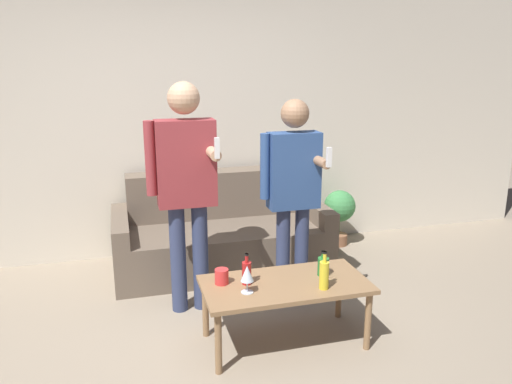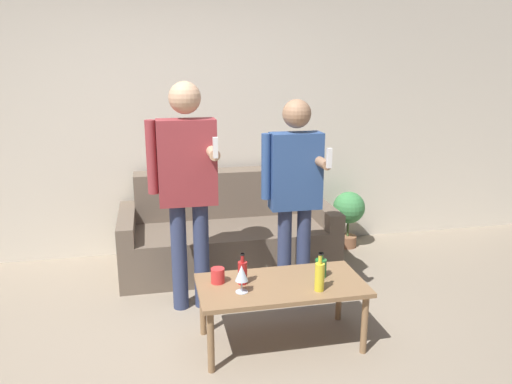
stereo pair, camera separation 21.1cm
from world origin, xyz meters
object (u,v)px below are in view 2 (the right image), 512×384
Objects in this scene: person_standing_left at (187,179)px; bottle_orange at (320,276)px; person_standing_right at (295,186)px; couch at (227,233)px; coffee_table at (281,290)px.

bottle_orange is at bearing -46.63° from person_standing_left.
person_standing_right is (0.81, -0.06, -0.08)m from person_standing_left.
couch reaches higher than coffee_table.
bottle_orange is 0.15× the size of person_standing_left.
person_standing_right reaches higher than bottle_orange.
person_standing_left reaches higher than couch.
couch is 1.21× the size of person_standing_right.
bottle_orange is at bearing -77.59° from couch.
coffee_table is at bearing 144.02° from bottle_orange.
person_standing_left reaches higher than coffee_table.
couch is 1.12× the size of person_standing_left.
bottle_orange is 1.21m from person_standing_left.
bottle_orange reaches higher than coffee_table.
person_standing_right reaches higher than couch.
bottle_orange is at bearing -93.50° from person_standing_right.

